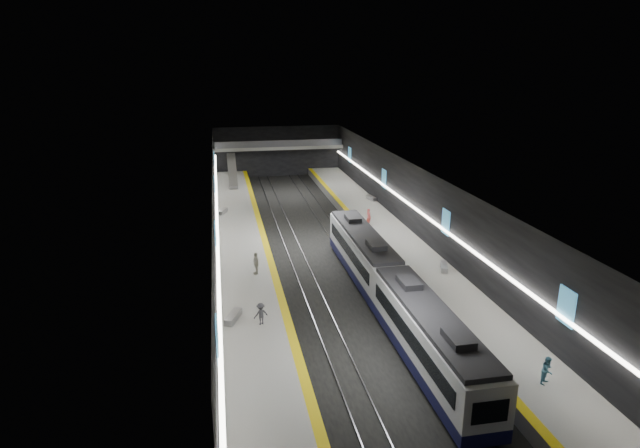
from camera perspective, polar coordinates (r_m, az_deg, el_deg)
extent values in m
plane|color=black|center=(53.87, -0.24, -2.51)|extent=(70.00, 70.00, 0.00)
cube|color=beige|center=(51.72, -0.25, 5.87)|extent=(20.00, 70.00, 0.04)
cube|color=black|center=(51.82, -11.18, 1.00)|extent=(0.04, 70.00, 8.00)
cube|color=black|center=(55.31, 10.00, 2.10)|extent=(0.04, 70.00, 8.00)
cube|color=black|center=(86.52, -4.57, 7.73)|extent=(20.00, 0.04, 8.00)
cube|color=slate|center=(52.91, -8.26, -2.49)|extent=(5.00, 70.00, 1.00)
cube|color=#9A9A95|center=(52.74, -8.28, -1.97)|extent=(5.00, 70.00, 0.02)
cube|color=yellow|center=(52.86, -5.90, -1.82)|extent=(0.60, 70.00, 0.02)
cube|color=slate|center=(55.50, 7.39, -1.51)|extent=(5.00, 70.00, 1.00)
cube|color=#9A9A95|center=(55.34, 7.41, -1.01)|extent=(5.00, 70.00, 0.02)
cube|color=yellow|center=(54.71, 5.22, -1.14)|extent=(0.60, 70.00, 0.02)
cube|color=gray|center=(53.38, -3.64, -2.66)|extent=(0.08, 70.00, 0.12)
cube|color=gray|center=(53.57, -2.11, -2.57)|extent=(0.08, 70.00, 0.12)
cube|color=gray|center=(54.18, 1.61, -2.33)|extent=(0.08, 70.00, 0.12)
cube|color=gray|center=(54.50, 3.09, -2.23)|extent=(0.08, 70.00, 0.12)
cube|color=#10123D|center=(34.18, 11.40, -13.82)|extent=(2.65, 15.00, 0.80)
cube|color=white|center=(33.37, 11.57, -11.39)|extent=(2.65, 15.00, 2.50)
cube|color=black|center=(32.73, 11.72, -9.23)|extent=(2.44, 14.25, 0.30)
cube|color=black|center=(33.34, 11.57, -11.31)|extent=(2.69, 13.20, 1.00)
cube|color=black|center=(27.69, 17.70, -18.58)|extent=(1.85, 0.05, 1.20)
cube|color=#10123D|center=(46.91, 4.57, -4.65)|extent=(2.65, 15.00, 0.80)
cube|color=white|center=(46.32, 4.62, -2.76)|extent=(2.65, 15.00, 2.50)
cube|color=black|center=(45.86, 4.66, -1.11)|extent=(2.44, 14.25, 0.30)
cube|color=black|center=(46.30, 4.62, -2.70)|extent=(2.69, 13.20, 1.00)
cube|color=black|center=(39.67, 7.50, -6.46)|extent=(1.85, 0.05, 1.20)
cube|color=#4093C1|center=(28.36, -10.90, -11.96)|extent=(0.10, 1.50, 2.20)
cube|color=#4093C1|center=(44.02, -11.08, -1.22)|extent=(0.10, 1.50, 2.20)
cube|color=#4093C1|center=(61.38, -11.16, 4.01)|extent=(0.10, 1.50, 2.20)
cube|color=#4093C1|center=(78.05, -11.21, 6.80)|extent=(0.10, 1.50, 2.20)
cube|color=#4093C1|center=(34.28, 24.79, -8.00)|extent=(0.10, 1.50, 2.20)
cube|color=#4093C1|center=(48.05, 13.27, 0.20)|extent=(0.10, 1.50, 2.20)
cube|color=#4093C1|center=(64.33, 6.83, 4.82)|extent=(0.10, 1.50, 2.20)
cube|color=#4093C1|center=(80.39, 3.18, 7.39)|extent=(0.10, 1.50, 2.20)
cube|color=white|center=(51.87, -10.95, 0.80)|extent=(0.25, 68.60, 0.12)
cube|color=white|center=(55.29, 9.79, 1.89)|extent=(0.25, 68.60, 0.12)
cube|color=gray|center=(84.40, -4.43, 8.18)|extent=(20.00, 3.00, 0.50)
cube|color=#47474C|center=(82.86, -4.33, 8.54)|extent=(19.60, 0.08, 1.00)
cube|color=#99999E|center=(77.38, -9.34, 5.60)|extent=(1.20, 7.50, 3.92)
cube|color=#99999E|center=(37.63, -9.25, -9.76)|extent=(1.31, 2.11, 0.50)
cube|color=#99999E|center=(63.03, -10.31, 1.34)|extent=(1.14, 1.99, 0.47)
cube|color=#99999E|center=(46.81, 13.08, -4.48)|extent=(1.16, 1.98, 0.47)
cube|color=#99999E|center=(68.26, 5.51, 2.76)|extent=(0.89, 1.96, 0.46)
imported|color=#B74445|center=(57.54, 5.21, 0.73)|extent=(0.65, 0.78, 1.83)
imported|color=#5293B1|center=(32.87, 23.10, -14.18)|extent=(1.00, 0.96, 1.62)
imported|color=beige|center=(44.74, -6.86, -4.19)|extent=(0.72, 1.18, 1.88)
imported|color=#3D3E45|center=(36.60, -6.33, -9.53)|extent=(1.13, 0.88, 1.55)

